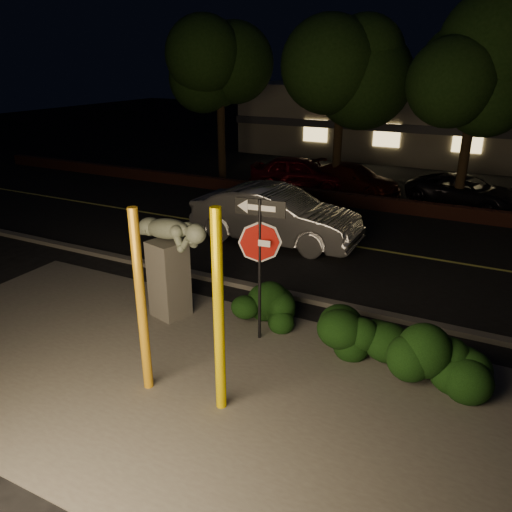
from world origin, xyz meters
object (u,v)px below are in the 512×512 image
(silver_sedan, at_px, (276,216))
(parked_car_dark, at_px, (465,191))
(signpost, at_px, (260,243))
(sculpture, at_px, (169,255))
(yellow_pole_left, at_px, (141,304))
(parked_car_red, at_px, (299,173))
(yellow_pole_right, at_px, (219,315))
(parked_car_darkred, at_px, (353,179))

(silver_sedan, bearing_deg, parked_car_dark, -34.26)
(signpost, height_order, sculpture, signpost)
(silver_sedan, bearing_deg, yellow_pole_left, -171.12)
(sculpture, height_order, silver_sedan, sculpture)
(yellow_pole_left, bearing_deg, parked_car_dark, 76.16)
(silver_sedan, height_order, parked_car_red, silver_sedan)
(yellow_pole_right, xyz_separation_m, parked_car_dark, (2.23, 14.62, -1.11))
(yellow_pole_left, relative_size, sculpture, 1.39)
(yellow_pole_left, bearing_deg, parked_car_darkred, 93.28)
(yellow_pole_right, bearing_deg, silver_sedan, 108.62)
(sculpture, distance_m, parked_car_red, 12.33)
(signpost, distance_m, parked_car_red, 12.90)
(parked_car_darkred, height_order, parked_car_dark, parked_car_darkred)
(parked_car_dark, bearing_deg, parked_car_red, 107.50)
(signpost, xyz_separation_m, silver_sedan, (-2.16, 5.43, -1.23))
(yellow_pole_left, height_order, silver_sedan, yellow_pole_left)
(parked_car_darkred, bearing_deg, yellow_pole_left, -163.00)
(yellow_pole_left, relative_size, parked_car_dark, 0.75)
(signpost, xyz_separation_m, parked_car_darkred, (-1.84, 12.54, -1.48))
(parked_car_darkred, bearing_deg, parked_car_red, 113.52)
(sculpture, distance_m, parked_car_darkred, 12.57)
(sculpture, bearing_deg, signpost, 14.81)
(signpost, xyz_separation_m, sculpture, (-2.17, -0.01, -0.64))
(silver_sedan, relative_size, parked_car_darkred, 1.25)
(silver_sedan, distance_m, parked_car_red, 7.00)
(signpost, distance_m, parked_car_dark, 12.77)
(yellow_pole_left, bearing_deg, signpost, 67.03)
(silver_sedan, distance_m, parked_car_dark, 8.48)
(yellow_pole_left, xyz_separation_m, silver_sedan, (-1.17, 7.76, -0.77))
(sculpture, relative_size, silver_sedan, 0.45)
(yellow_pole_right, xyz_separation_m, sculpture, (-2.58, 2.21, -0.26))
(yellow_pole_right, relative_size, sculpture, 1.45)
(yellow_pole_right, height_order, sculpture, yellow_pole_right)
(parked_car_darkred, bearing_deg, sculpture, -167.77)
(yellow_pole_left, xyz_separation_m, signpost, (0.99, 2.34, 0.46))
(sculpture, distance_m, silver_sedan, 5.46)
(parked_car_dark, bearing_deg, yellow_pole_left, -178.58)
(yellow_pole_right, xyz_separation_m, parked_car_red, (-4.56, 14.36, -0.98))
(yellow_pole_left, height_order, parked_car_red, yellow_pole_left)
(parked_car_darkred, bearing_deg, yellow_pole_right, -157.59)
(yellow_pole_left, bearing_deg, silver_sedan, 98.59)
(yellow_pole_right, distance_m, signpost, 2.29)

